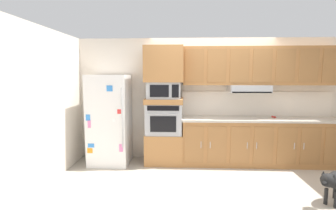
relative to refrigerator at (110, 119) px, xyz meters
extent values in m
plane|color=#B2A899|center=(2.03, -0.68, -0.88)|extent=(9.60, 9.60, 0.00)
cube|color=silver|center=(2.03, 0.43, 0.37)|extent=(6.20, 0.12, 2.50)
cube|color=silver|center=(-0.77, -0.68, 0.37)|extent=(0.12, 7.10, 2.50)
cube|color=white|center=(0.00, 0.00, 0.00)|extent=(0.76, 0.70, 1.76)
cylinder|color=silver|center=(0.33, -0.37, 0.10)|extent=(0.02, 0.02, 1.10)
cube|color=red|center=(0.29, -0.35, 0.21)|extent=(0.09, 0.01, 0.08)
cube|color=pink|center=(-0.29, -0.35, -0.03)|extent=(0.06, 0.01, 0.14)
cube|color=#337FDB|center=(-0.30, -0.35, 0.10)|extent=(0.08, 0.01, 0.11)
cube|color=#337FDB|center=(-0.27, -0.35, -0.43)|extent=(0.12, 0.01, 0.07)
cube|color=pink|center=(0.30, -0.35, -0.47)|extent=(0.07, 0.01, 0.14)
cube|color=#337FDB|center=(0.11, -0.35, 0.63)|extent=(0.11, 0.01, 0.11)
cube|color=white|center=(0.18, -0.35, 0.05)|extent=(0.05, 0.01, 0.06)
cube|color=orange|center=(-0.29, -0.35, -0.53)|extent=(0.10, 0.01, 0.09)
cube|color=#A8703D|center=(1.07, 0.07, -0.58)|extent=(0.74, 0.62, 0.60)
cube|color=#A8AAAF|center=(1.07, 0.07, 0.02)|extent=(0.70, 0.58, 0.60)
cube|color=black|center=(1.07, -0.23, -0.04)|extent=(0.49, 0.01, 0.30)
cube|color=black|center=(1.07, -0.23, 0.26)|extent=(0.59, 0.01, 0.09)
cylinder|color=#A8AAAF|center=(1.07, -0.25, 0.15)|extent=(0.56, 0.02, 0.02)
cube|color=#A8703D|center=(1.07, 0.07, 0.37)|extent=(0.74, 0.62, 0.10)
cube|color=#A8AAAF|center=(1.07, 0.07, 0.58)|extent=(0.64, 0.53, 0.32)
cube|color=black|center=(1.00, -0.20, 0.58)|extent=(0.35, 0.01, 0.22)
cube|color=black|center=(1.30, -0.20, 0.58)|extent=(0.13, 0.01, 0.24)
cube|color=#A8703D|center=(1.07, 0.07, 1.08)|extent=(0.74, 0.62, 0.68)
cube|color=#A8703D|center=(2.94, 0.07, -0.44)|extent=(2.99, 0.60, 0.88)
cube|color=#9A6738|center=(1.66, -0.24, -0.42)|extent=(0.36, 0.01, 0.70)
cylinder|color=#BCBCC1|center=(1.79, -0.25, -0.42)|extent=(0.01, 0.01, 0.12)
cube|color=#9A6738|center=(2.09, -0.24, -0.42)|extent=(0.36, 0.01, 0.70)
cylinder|color=#BCBCC1|center=(1.96, -0.25, -0.42)|extent=(0.01, 0.01, 0.12)
cube|color=#9A6738|center=(2.51, -0.24, -0.42)|extent=(0.36, 0.01, 0.70)
cylinder|color=#BCBCC1|center=(2.64, -0.25, -0.42)|extent=(0.01, 0.01, 0.12)
cube|color=#9A6738|center=(2.94, -0.24, -0.42)|extent=(0.36, 0.01, 0.70)
cylinder|color=#BCBCC1|center=(2.81, -0.25, -0.42)|extent=(0.01, 0.01, 0.12)
cube|color=#9A6738|center=(3.37, -0.24, -0.42)|extent=(0.36, 0.01, 0.70)
cylinder|color=#BCBCC1|center=(3.50, -0.25, -0.42)|extent=(0.01, 0.01, 0.12)
cube|color=#9A6738|center=(3.79, -0.24, -0.42)|extent=(0.36, 0.01, 0.70)
cylinder|color=#BCBCC1|center=(3.67, -0.25, -0.42)|extent=(0.01, 0.01, 0.12)
cube|color=#9A6738|center=(4.22, -0.24, -0.42)|extent=(0.36, 0.01, 0.70)
cube|color=#BCB2A3|center=(2.94, 0.07, 0.02)|extent=(3.03, 0.64, 0.04)
cube|color=white|center=(2.94, 0.36, 0.29)|extent=(3.03, 0.02, 0.50)
cube|color=#A8703D|center=(2.94, 0.20, 1.05)|extent=(2.99, 0.34, 0.74)
cube|color=#A8AAAF|center=(2.73, 0.13, 0.61)|extent=(0.76, 0.48, 0.14)
cube|color=black|center=(2.73, -0.09, 0.55)|extent=(0.72, 0.04, 0.02)
cube|color=#9A6738|center=(1.66, 0.02, 1.05)|extent=(0.36, 0.01, 0.63)
cube|color=#9A6738|center=(2.09, 0.02, 1.05)|extent=(0.36, 0.01, 0.63)
cube|color=#9A6738|center=(2.51, 0.02, 1.05)|extent=(0.36, 0.01, 0.63)
cube|color=#9A6738|center=(2.94, 0.02, 1.05)|extent=(0.36, 0.01, 0.63)
cube|color=#9A6738|center=(3.37, 0.02, 1.05)|extent=(0.36, 0.01, 0.63)
cube|color=#9A6738|center=(3.79, 0.02, 1.05)|extent=(0.36, 0.01, 0.63)
cube|color=#9A6738|center=(4.22, 0.02, 1.05)|extent=(0.36, 0.01, 0.63)
cylinder|color=red|center=(3.24, 0.14, 0.05)|extent=(0.06, 0.10, 0.03)
cylinder|color=silver|center=(3.34, 0.17, 0.05)|extent=(0.05, 0.12, 0.01)
sphere|color=black|center=(3.32, -1.62, -0.48)|extent=(0.18, 0.18, 0.18)
ellipsoid|color=black|center=(3.24, -1.68, -0.50)|extent=(0.12, 0.12, 0.06)
cone|color=black|center=(3.36, -1.66, -0.40)|extent=(0.05, 0.05, 0.06)
cone|color=black|center=(3.29, -1.57, -0.40)|extent=(0.05, 0.05, 0.06)
cylinder|color=black|center=(3.46, -1.58, -0.77)|extent=(0.05, 0.05, 0.22)
cylinder|color=black|center=(3.39, -1.49, -0.77)|extent=(0.05, 0.05, 0.22)
cylinder|color=black|center=(3.62, -1.31, -0.77)|extent=(0.05, 0.05, 0.22)
camera|label=1|loc=(1.38, -4.82, 0.89)|focal=26.77mm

